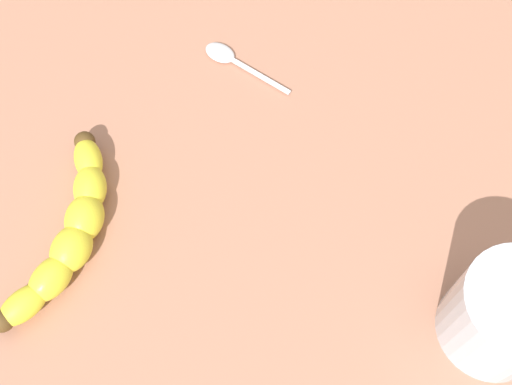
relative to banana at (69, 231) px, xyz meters
The scene contains 4 objects.
wooden_tabletop 18.13cm from the banana, 110.38° to the right, with size 120.00×120.00×3.00cm, color #AF745B.
banana is the anchor object (origin of this frame).
smoothie_glass 39.39cm from the banana, 124.23° to the right, with size 9.48×9.48×8.87cm.
teaspoon 26.00cm from the banana, 54.00° to the right, with size 10.18×7.32×0.80cm.
Camera 1 is at (-22.17, 9.04, 59.40)cm, focal length 44.60 mm.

